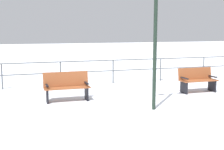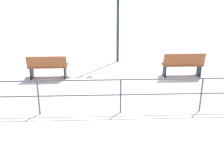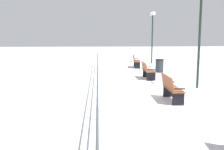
{
  "view_description": "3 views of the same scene",
  "coord_description": "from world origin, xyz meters",
  "views": [
    {
      "loc": [
        9.56,
        -3.97,
        2.35
      ],
      "look_at": [
        -1.51,
        -0.48,
        0.58
      ],
      "focal_mm": 48.62,
      "sensor_mm": 36.0,
      "label": 1
    },
    {
      "loc": [
        -10.55,
        0.55,
        4.18
      ],
      "look_at": [
        -1.08,
        0.17,
        0.45
      ],
      "focal_mm": 48.84,
      "sensor_mm": 36.0,
      "label": 2
    },
    {
      "loc": [
        -2.85,
        -11.86,
        2.41
      ],
      "look_at": [
        -2.21,
        0.28,
        0.55
      ],
      "focal_mm": 43.01,
      "sensor_mm": 36.0,
      "label": 3
    }
  ],
  "objects": [
    {
      "name": "ground_plane",
      "position": [
        0.0,
        0.0,
        0.0
      ],
      "size": [
        80.0,
        80.0,
        0.0
      ],
      "primitive_type": "plane",
      "color": "white",
      "rests_on": "ground"
    },
    {
      "name": "bench_second",
      "position": [
        -0.21,
        -2.45,
        0.49
      ],
      "size": [
        0.51,
        1.49,
        0.95
      ],
      "rotation": [
        0.0,
        0.0,
        0.0
      ],
      "color": "brown",
      "rests_on": "ground"
    },
    {
      "name": "bench_third",
      "position": [
        -0.16,
        2.45,
        0.46
      ],
      "size": [
        0.57,
        1.41,
        0.9
      ],
      "rotation": [
        0.0,
        0.0,
        0.0
      ],
      "color": "brown",
      "rests_on": "ground"
    },
    {
      "name": "waterfront_railing",
      "position": [
        -2.87,
        0.0,
        0.71
      ],
      "size": [
        0.05,
        18.29,
        1.03
      ],
      "color": "#4C5156",
      "rests_on": "ground"
    }
  ]
}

